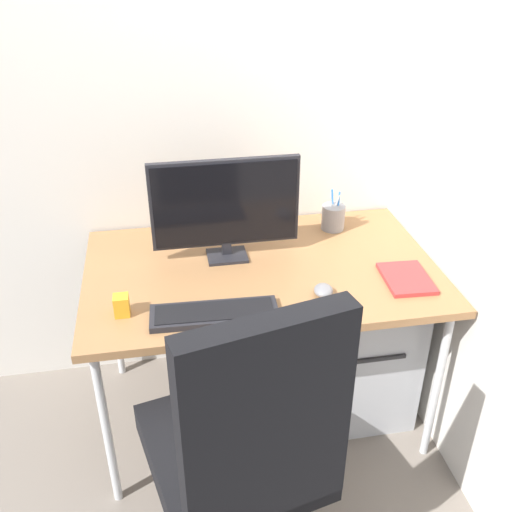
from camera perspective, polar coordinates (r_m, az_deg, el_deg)
name	(u,v)px	position (r m, az deg, el deg)	size (l,w,h in m)	color
ground_plane	(261,408)	(2.64, 0.45, -14.75)	(8.00, 8.00, 0.00)	slate
wall_back	(241,60)	(2.35, -1.47, 18.70)	(2.43, 0.04, 2.80)	silver
wall_side_right	(486,91)	(2.03, 21.74, 14.85)	(0.04, 1.93, 2.80)	silver
desk	(261,277)	(2.22, 0.52, -2.08)	(1.32, 0.82, 0.73)	#996B42
office_chair	(244,447)	(1.71, -1.22, -18.26)	(0.59, 0.63, 1.13)	black
filing_cabinet	(358,344)	(2.53, 9.99, -8.56)	(0.39, 0.48, 0.61)	#B2B5BA
monitor	(225,206)	(2.17, -3.04, 4.96)	(0.56, 0.12, 0.40)	black
keyboard	(214,314)	(1.93, -4.11, -5.67)	(0.43, 0.15, 0.02)	black
mouse	(323,290)	(2.04, 6.66, -3.38)	(0.07, 0.08, 0.04)	slate
pen_holder	(333,217)	(2.47, 7.61, 3.83)	(0.10, 0.10, 0.17)	gray
notebook	(406,278)	(2.18, 14.59, -2.15)	(0.16, 0.22, 0.02)	#B23333
desk_clamp_accessory	(122,305)	(1.97, -13.10, -4.76)	(0.05, 0.05, 0.07)	orange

